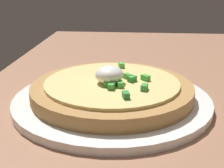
% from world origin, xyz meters
% --- Properties ---
extents(dining_table, '(1.24, 0.65, 0.03)m').
position_xyz_m(dining_table, '(0.00, 0.00, 0.01)').
color(dining_table, '#95674C').
rests_on(dining_table, ground).
extents(plate, '(0.29, 0.29, 0.01)m').
position_xyz_m(plate, '(-0.03, -0.09, 0.03)').
color(plate, white).
rests_on(plate, dining_table).
extents(pizza, '(0.24, 0.24, 0.05)m').
position_xyz_m(pizza, '(-0.03, -0.09, 0.05)').
color(pizza, '#AC7E46').
rests_on(pizza, plate).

